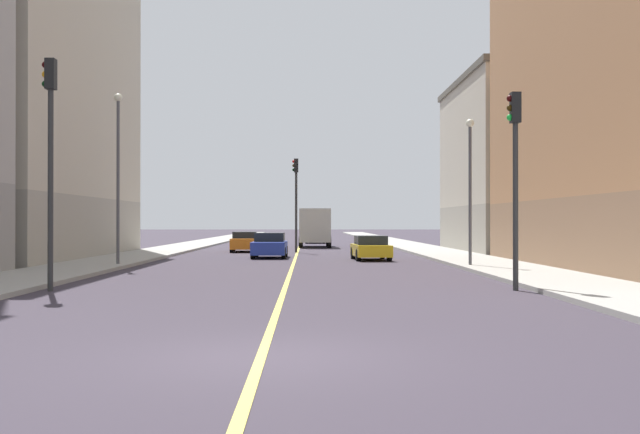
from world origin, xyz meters
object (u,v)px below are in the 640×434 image
(traffic_light_median_far, at_px, (296,192))
(car_orange, at_px, (245,242))
(traffic_light_left_near, at_px, (515,162))
(box_truck, at_px, (315,227))
(car_yellow, at_px, (371,248))
(building_left_mid, at_px, (545,165))
(car_white, at_px, (315,237))
(car_blue, at_px, (270,246))
(traffic_light_right_near, at_px, (50,143))
(street_lamp_right_near, at_px, (118,161))
(street_lamp_left_near, at_px, (470,175))

(traffic_light_median_far, xyz_separation_m, car_orange, (-3.50, 1.54, -3.34))
(traffic_light_left_near, bearing_deg, box_truck, 98.02)
(car_yellow, height_order, box_truck, box_truck)
(building_left_mid, bearing_deg, car_white, 125.01)
(car_white, bearing_deg, car_blue, -95.39)
(traffic_light_right_near, xyz_separation_m, car_blue, (5.38, 20.81, -3.66))
(street_lamp_right_near, bearing_deg, car_orange, 76.68)
(street_lamp_left_near, xyz_separation_m, street_lamp_right_near, (-15.63, 0.98, 0.66))
(street_lamp_left_near, bearing_deg, car_blue, 133.67)
(car_orange, relative_size, car_yellow, 1.10)
(traffic_light_median_far, height_order, car_white, traffic_light_median_far)
(car_yellow, bearing_deg, car_white, 94.61)
(car_yellow, bearing_deg, traffic_light_median_far, 112.26)
(car_blue, height_order, car_orange, car_blue)
(street_lamp_left_near, bearing_deg, traffic_light_right_near, -142.86)
(street_lamp_left_near, height_order, car_yellow, street_lamp_left_near)
(traffic_light_left_near, relative_size, traffic_light_median_far, 0.94)
(street_lamp_left_near, height_order, car_white, street_lamp_left_near)
(building_left_mid, bearing_deg, traffic_light_left_near, -108.76)
(car_yellow, bearing_deg, street_lamp_right_near, -152.29)
(car_blue, bearing_deg, street_lamp_right_near, -126.10)
(traffic_light_left_near, bearing_deg, traffic_light_median_far, 103.65)
(street_lamp_right_near, height_order, box_truck, street_lamp_right_near)
(traffic_light_right_near, height_order, traffic_light_median_far, traffic_light_right_near)
(building_left_mid, height_order, traffic_light_median_far, building_left_mid)
(car_blue, bearing_deg, traffic_light_median_far, 79.83)
(street_lamp_right_near, distance_m, car_orange, 18.78)
(car_white, xyz_separation_m, car_yellow, (2.64, -32.71, 0.02))
(building_left_mid, relative_size, traffic_light_left_near, 2.67)
(street_lamp_right_near, bearing_deg, car_yellow, 27.71)
(traffic_light_median_far, relative_size, street_lamp_left_near, 0.97)
(traffic_light_median_far, bearing_deg, building_left_mid, 2.64)
(traffic_light_right_near, height_order, box_truck, traffic_light_right_near)
(car_blue, relative_size, car_orange, 0.89)
(street_lamp_left_near, bearing_deg, car_orange, 121.22)
(building_left_mid, distance_m, traffic_light_median_far, 16.92)
(traffic_light_left_near, height_order, car_yellow, traffic_light_left_near)
(traffic_light_right_near, bearing_deg, building_left_mid, 51.09)
(box_truck, bearing_deg, building_left_mid, -33.42)
(traffic_light_median_far, bearing_deg, car_orange, 156.30)
(building_left_mid, bearing_deg, box_truck, 146.58)
(building_left_mid, height_order, car_orange, building_left_mid)
(traffic_light_right_near, bearing_deg, box_truck, 78.39)
(traffic_light_right_near, height_order, car_orange, traffic_light_right_near)
(street_lamp_left_near, bearing_deg, building_left_mid, 63.80)
(building_left_mid, height_order, street_lamp_left_near, building_left_mid)
(street_lamp_left_near, relative_size, street_lamp_right_near, 0.84)
(building_left_mid, relative_size, box_truck, 2.27)
(traffic_light_right_near, relative_size, car_orange, 1.47)
(traffic_light_left_near, bearing_deg, car_blue, 111.64)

